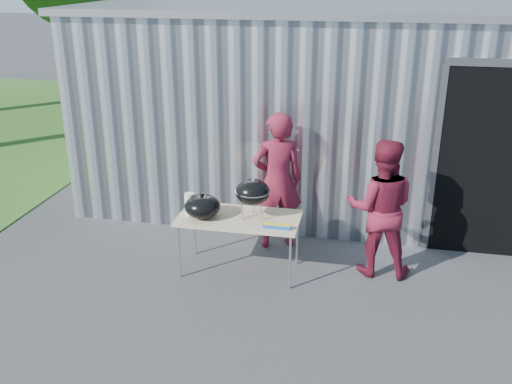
% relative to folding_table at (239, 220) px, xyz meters
% --- Properties ---
extents(ground, '(80.00, 80.00, 0.00)m').
position_rel_folding_table_xyz_m(ground, '(0.30, -0.56, -0.71)').
color(ground, '#343437').
extents(building, '(8.20, 6.20, 3.10)m').
position_rel_folding_table_xyz_m(building, '(1.22, 4.02, 0.83)').
color(building, silver).
rests_on(building, ground).
extents(folding_table, '(1.50, 0.75, 0.75)m').
position_rel_folding_table_xyz_m(folding_table, '(0.00, 0.00, 0.00)').
color(folding_table, tan).
rests_on(folding_table, ground).
extents(kettle_grill, '(0.43, 0.43, 0.93)m').
position_rel_folding_table_xyz_m(kettle_grill, '(0.17, 0.02, 0.46)').
color(kettle_grill, black).
rests_on(kettle_grill, folding_table).
extents(grill_lid, '(0.44, 0.44, 0.32)m').
position_rel_folding_table_xyz_m(grill_lid, '(-0.44, -0.10, 0.18)').
color(grill_lid, black).
rests_on(grill_lid, folding_table).
extents(paper_towels, '(0.12, 0.12, 0.28)m').
position_rel_folding_table_xyz_m(paper_towels, '(-0.62, -0.05, 0.18)').
color(paper_towels, white).
rests_on(paper_towels, folding_table).
extents(white_tub, '(0.20, 0.15, 0.10)m').
position_rel_folding_table_xyz_m(white_tub, '(-0.55, 0.23, 0.09)').
color(white_tub, white).
rests_on(white_tub, folding_table).
extents(foil_box, '(0.32, 0.06, 0.06)m').
position_rel_folding_table_xyz_m(foil_box, '(0.51, -0.25, 0.07)').
color(foil_box, blue).
rests_on(foil_box, folding_table).
extents(person_cook, '(0.81, 0.68, 1.89)m').
position_rel_folding_table_xyz_m(person_cook, '(0.34, 0.81, 0.24)').
color(person_cook, maroon).
rests_on(person_cook, ground).
extents(person_bystander, '(0.86, 0.68, 1.75)m').
position_rel_folding_table_xyz_m(person_bystander, '(1.70, 0.33, 0.16)').
color(person_bystander, maroon).
rests_on(person_bystander, ground).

